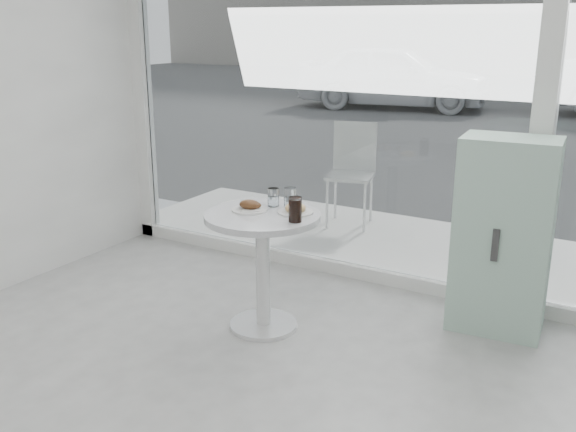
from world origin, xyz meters
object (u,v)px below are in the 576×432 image
Objects in this scene: patio_chair at (352,167)px; water_tumbler_b at (290,199)px; plate_donut at (295,210)px; water_tumbler_a at (273,198)px; mint_cabinet at (503,236)px; cola_glass at (295,210)px; main_table at (263,247)px; plate_fritter at (250,207)px; car_white at (393,76)px.

water_tumbler_b is at bearing -89.80° from patio_chair.
water_tumbler_a reaches higher than plate_donut.
mint_cabinet is at bearing 25.27° from water_tumbler_b.
cola_glass reaches higher than plate_donut.
plate_donut is 0.13m from water_tumbler_b.
main_table is 0.31m from plate_donut.
mint_cabinet is at bearing 30.29° from plate_donut.
water_tumbler_b is 0.30m from cola_glass.
mint_cabinet is 2.24m from patio_chair.
plate_fritter is 0.18m from water_tumbler_a.
plate_donut is (0.17, 0.11, 0.24)m from main_table.
car_white is 19.50× the size of plate_donut.
mint_cabinet is 11.24m from car_white.
plate_donut is 1.70× the size of water_tumbler_b.
mint_cabinet is at bearing 30.55° from main_table.
cola_glass is (0.36, -0.06, 0.05)m from plate_fritter.
car_white is 11.62m from cola_glass.
water_tumbler_a is (3.42, -10.78, 0.09)m from car_white.
main_table is at bearing -153.91° from mint_cabinet.
plate_donut is at bearing 20.22° from plate_fritter.
plate_fritter reaches higher than plate_donut.
main_table is 3.43× the size of plate_fritter.
mint_cabinet is 5.63× the size of plate_donut.
patio_chair is at bearing 100.76° from water_tumbler_a.
water_tumbler_a reaches higher than main_table.
cola_glass is (3.70, -11.01, 0.11)m from car_white.
plate_fritter is at bearing 170.34° from cola_glass.
car_white is at bearing 95.41° from patio_chair.
mint_cabinet reaches higher than water_tumbler_b.
patio_chair is at bearing 134.98° from mint_cabinet.
patio_chair is at bearing -172.01° from car_white.
main_table is at bearing -93.09° from patio_chair.
water_tumbler_a is 0.11m from water_tumbler_b.
plate_donut is 1.47× the size of cola_glass.
main_table is at bearing -113.96° from water_tumbler_b.
water_tumbler_a is (-0.20, 0.07, 0.03)m from plate_donut.
water_tumbler_b is at bearing 9.59° from water_tumbler_a.
car_white is 36.73× the size of water_tumbler_a.
water_tumbler_a is 0.37m from cola_glass.
plate_donut is at bearing -172.69° from car_white.
car_white reaches higher than water_tumbler_b.
cola_glass reaches higher than water_tumbler_b.
patio_chair is 9.25m from car_white.
cola_glass is at bearing -172.52° from car_white.
plate_fritter is 1.92× the size of water_tumbler_a.
patio_chair is 2.09m from water_tumbler_a.
plate_fritter is at bearing 174.14° from main_table.
mint_cabinet reaches higher than plate_donut.
mint_cabinet is 9.59× the size of water_tumbler_b.
patio_chair is 6.35× the size of cola_glass.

